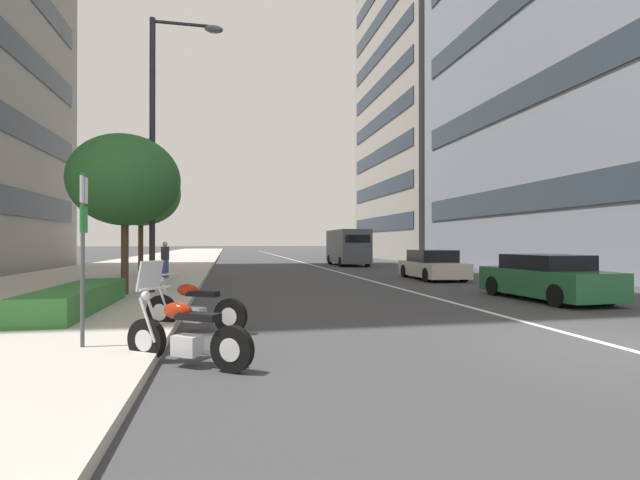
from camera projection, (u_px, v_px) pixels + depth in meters
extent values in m
plane|color=#3A3A3D|center=(623.00, 348.00, 7.42)|extent=(400.00, 400.00, 0.00)
cube|color=#B2ADA3|center=(152.00, 264.00, 34.40)|extent=(160.00, 9.27, 0.15)
cube|color=silver|center=(298.00, 261.00, 41.71)|extent=(110.00, 0.16, 0.01)
cylinder|color=black|center=(147.00, 340.00, 6.62)|extent=(0.45, 0.59, 0.63)
cylinder|color=silver|center=(147.00, 340.00, 6.62)|extent=(0.28, 0.33, 0.31)
cylinder|color=black|center=(232.00, 349.00, 6.05)|extent=(0.45, 0.59, 0.63)
cylinder|color=silver|center=(232.00, 349.00, 6.05)|extent=(0.28, 0.33, 0.31)
cube|color=silver|center=(187.00, 345.00, 6.33)|extent=(0.43, 0.46, 0.28)
cube|color=black|center=(198.00, 316.00, 6.27)|extent=(0.54, 0.65, 0.10)
ellipsoid|color=#991E0A|center=(178.00, 311.00, 6.40)|extent=(0.46, 0.52, 0.24)
cylinder|color=silver|center=(147.00, 320.00, 6.53)|extent=(0.22, 0.29, 0.64)
cylinder|color=silver|center=(154.00, 318.00, 6.65)|extent=(0.22, 0.29, 0.64)
cylinder|color=silver|center=(155.00, 288.00, 6.56)|extent=(0.52, 0.37, 0.04)
sphere|color=silver|center=(146.00, 296.00, 6.63)|extent=(0.14, 0.14, 0.14)
cube|color=#B2BCC6|center=(150.00, 276.00, 6.60)|extent=(0.43, 0.35, 0.44)
cylinder|color=silver|center=(210.00, 353.00, 6.35)|extent=(0.46, 0.62, 0.16)
cylinder|color=black|center=(161.00, 312.00, 9.13)|extent=(0.45, 0.64, 0.67)
cylinder|color=silver|center=(161.00, 312.00, 9.13)|extent=(0.29, 0.36, 0.34)
cylinder|color=black|center=(230.00, 316.00, 8.60)|extent=(0.45, 0.64, 0.67)
cylinder|color=silver|center=(230.00, 316.00, 8.60)|extent=(0.29, 0.36, 0.34)
cube|color=silver|center=(195.00, 315.00, 8.87)|extent=(0.42, 0.46, 0.28)
cube|color=black|center=(203.00, 294.00, 8.81)|extent=(0.52, 0.66, 0.10)
ellipsoid|color=#991E0A|center=(188.00, 290.00, 8.93)|extent=(0.44, 0.52, 0.24)
cylinder|color=silver|center=(162.00, 297.00, 9.04)|extent=(0.20, 0.29, 0.64)
cylinder|color=silver|center=(167.00, 296.00, 9.18)|extent=(0.20, 0.29, 0.64)
cylinder|color=silver|center=(168.00, 274.00, 9.08)|extent=(0.53, 0.34, 0.04)
sphere|color=silver|center=(161.00, 280.00, 9.14)|extent=(0.14, 0.14, 0.14)
cylinder|color=silver|center=(211.00, 320.00, 8.91)|extent=(0.43, 0.63, 0.16)
cube|color=#236038|center=(546.00, 282.00, 13.68)|extent=(4.32, 1.92, 0.78)
cube|color=black|center=(546.00, 262.00, 13.70)|extent=(2.29, 1.72, 0.44)
cylinder|color=black|center=(494.00, 286.00, 14.86)|extent=(0.63, 0.24, 0.62)
cylinder|color=black|center=(537.00, 285.00, 15.24)|extent=(0.63, 0.24, 0.62)
cylinder|color=black|center=(557.00, 296.00, 12.12)|extent=(0.63, 0.24, 0.62)
cylinder|color=black|center=(608.00, 294.00, 12.50)|extent=(0.63, 0.24, 0.62)
cube|color=beige|center=(432.00, 269.00, 21.32)|extent=(4.45, 2.08, 0.67)
cube|color=black|center=(432.00, 256.00, 21.38)|extent=(2.30, 1.82, 0.56)
cylinder|color=black|center=(405.00, 271.00, 22.62)|extent=(0.63, 0.25, 0.62)
cylinder|color=black|center=(437.00, 271.00, 22.87)|extent=(0.63, 0.25, 0.62)
cylinder|color=black|center=(427.00, 275.00, 19.77)|extent=(0.63, 0.25, 0.62)
cylinder|color=black|center=(464.00, 275.00, 20.03)|extent=(0.63, 0.25, 0.62)
cube|color=#4C5156|center=(348.00, 246.00, 34.19)|extent=(5.54, 2.19, 2.44)
cube|color=black|center=(358.00, 239.00, 31.50)|extent=(0.05, 1.80, 0.56)
cylinder|color=black|center=(330.00, 260.00, 35.84)|extent=(0.72, 0.27, 0.72)
cylinder|color=black|center=(354.00, 259.00, 36.21)|extent=(0.72, 0.27, 0.72)
cylinder|color=black|center=(341.00, 262.00, 32.15)|extent=(0.72, 0.27, 0.72)
cylinder|color=black|center=(368.00, 261.00, 32.53)|extent=(0.72, 0.27, 0.72)
cylinder|color=#47494C|center=(83.00, 260.00, 6.89)|extent=(0.06, 0.06, 2.64)
cube|color=silver|center=(84.00, 190.00, 6.90)|extent=(0.32, 0.02, 0.40)
cube|color=#1E8C33|center=(84.00, 219.00, 6.90)|extent=(0.32, 0.02, 0.40)
cylinder|color=#232326|center=(152.00, 155.00, 14.42)|extent=(0.18, 0.18, 8.74)
cylinder|color=#232326|center=(184.00, 24.00, 14.63)|extent=(0.10, 1.90, 0.10)
ellipsoid|color=slate|center=(214.00, 29.00, 14.82)|extent=(0.44, 0.60, 0.20)
cube|color=#194C99|center=(150.00, 158.00, 14.08)|extent=(0.56, 0.03, 1.10)
cube|color=#194C99|center=(154.00, 162.00, 14.76)|extent=(0.56, 0.03, 1.10)
cube|color=#337033|center=(77.00, 298.00, 10.60)|extent=(4.90, 1.10, 0.56)
cylinder|color=#473323|center=(125.00, 257.00, 13.85)|extent=(0.22, 0.22, 2.26)
ellipsoid|color=#265B28|center=(125.00, 180.00, 13.86)|extent=(3.27, 3.27, 2.78)
cylinder|color=#473323|center=(141.00, 249.00, 20.68)|extent=(0.22, 0.22, 2.52)
ellipsoid|color=#387A33|center=(141.00, 193.00, 20.69)|extent=(3.52, 3.52, 2.99)
cube|color=#33478C|center=(165.00, 269.00, 20.19)|extent=(0.35, 0.28, 0.82)
cube|color=#2D2D33|center=(165.00, 253.00, 20.20)|extent=(0.43, 0.31, 0.57)
sphere|color=beige|center=(165.00, 244.00, 20.20)|extent=(0.22, 0.22, 0.22)
cube|color=#2D3842|center=(544.00, 195.00, 22.89)|extent=(25.47, 0.08, 1.50)
cube|color=#2D3842|center=(544.00, 85.00, 22.91)|extent=(25.47, 0.08, 1.50)
cube|color=gray|center=(443.00, 46.00, 48.84)|extent=(19.24, 14.16, 45.88)
cube|color=#232D3D|center=(380.00, 224.00, 47.31)|extent=(17.32, 0.08, 1.50)
cube|color=#232D3D|center=(380.00, 189.00, 47.33)|extent=(17.32, 0.08, 1.50)
cube|color=#232D3D|center=(380.00, 155.00, 47.35)|extent=(17.32, 0.08, 1.50)
cube|color=#232D3D|center=(380.00, 121.00, 47.37)|extent=(17.32, 0.08, 1.50)
cube|color=#232D3D|center=(380.00, 87.00, 47.38)|extent=(17.32, 0.08, 1.50)
cube|color=#232D3D|center=(380.00, 52.00, 47.40)|extent=(17.32, 0.08, 1.50)
cube|color=#232D3D|center=(380.00, 18.00, 47.42)|extent=(17.32, 0.08, 1.50)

